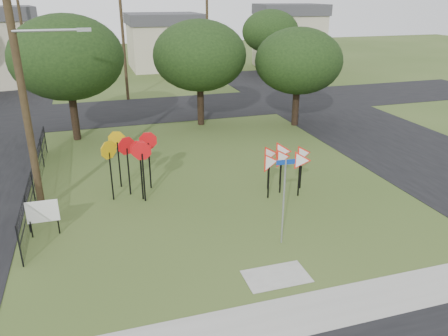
{
  "coord_description": "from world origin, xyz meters",
  "views": [
    {
      "loc": [
        -4.9,
        -12.79,
        8.17
      ],
      "look_at": [
        -0.05,
        3.0,
        1.6
      ],
      "focal_mm": 35.0,
      "sensor_mm": 36.0,
      "label": 1
    }
  ],
  "objects_px": {
    "street_name_sign": "(284,197)",
    "stop_sign_cluster": "(131,153)",
    "yield_sign_cluster": "(284,158)",
    "info_board": "(43,213)"
  },
  "relations": [
    {
      "from": "street_name_sign",
      "to": "stop_sign_cluster",
      "type": "bearing_deg",
      "value": 129.09
    },
    {
      "from": "stop_sign_cluster",
      "to": "yield_sign_cluster",
      "type": "bearing_deg",
      "value": -14.06
    },
    {
      "from": "street_name_sign",
      "to": "yield_sign_cluster",
      "type": "bearing_deg",
      "value": 65.49
    },
    {
      "from": "street_name_sign",
      "to": "stop_sign_cluster",
      "type": "relative_size",
      "value": 1.18
    },
    {
      "from": "stop_sign_cluster",
      "to": "yield_sign_cluster",
      "type": "xyz_separation_m",
      "value": [
        6.36,
        -1.59,
        -0.39
      ]
    },
    {
      "from": "stop_sign_cluster",
      "to": "yield_sign_cluster",
      "type": "distance_m",
      "value": 6.57
    },
    {
      "from": "street_name_sign",
      "to": "yield_sign_cluster",
      "type": "relative_size",
      "value": 1.16
    },
    {
      "from": "street_name_sign",
      "to": "info_board",
      "type": "distance_m",
      "value": 8.58
    },
    {
      "from": "street_name_sign",
      "to": "stop_sign_cluster",
      "type": "distance_m",
      "value": 7.2
    },
    {
      "from": "stop_sign_cluster",
      "to": "info_board",
      "type": "xyz_separation_m",
      "value": [
        -3.46,
        -2.6,
        -1.03
      ]
    }
  ]
}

